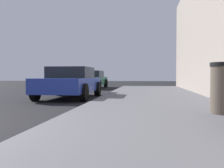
% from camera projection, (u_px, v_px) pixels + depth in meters
% --- Properties ---
extents(sidewalk, '(4.00, 32.00, 0.15)m').
position_uv_depth(sidewalk, '(173.00, 142.00, 3.29)').
color(sidewalk, '#5B5B60').
rests_on(sidewalk, ground_plane).
extents(car_blue, '(2.03, 4.11, 1.27)m').
position_uv_depth(car_blue, '(70.00, 82.00, 10.64)').
color(car_blue, '#233899').
rests_on(car_blue, ground_plane).
extents(car_green, '(2.01, 4.59, 1.27)m').
position_uv_depth(car_green, '(91.00, 79.00, 18.92)').
color(car_green, '#196638').
rests_on(car_green, ground_plane).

